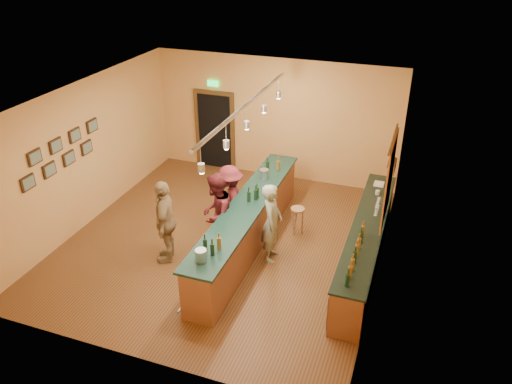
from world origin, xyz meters
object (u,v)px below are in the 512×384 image
(back_counter, at_px, (366,244))
(customer_a, at_px, (216,214))
(bartender, at_px, (272,223))
(customer_c, at_px, (230,201))
(customer_b, at_px, (165,221))
(tasting_bar, at_px, (248,222))
(bar_stool, at_px, (297,214))

(back_counter, xyz_separation_m, customer_a, (-2.97, -0.52, 0.39))
(back_counter, relative_size, bartender, 2.70)
(back_counter, distance_m, customer_c, 3.00)
(customer_c, bearing_deg, bartender, 38.50)
(customer_b, bearing_deg, tasting_bar, 104.40)
(tasting_bar, height_order, bartender, bartender)
(bartender, height_order, customer_a, customer_a)
(tasting_bar, height_order, bar_stool, tasting_bar)
(back_counter, xyz_separation_m, bar_stool, (-1.58, 0.68, -0.00))
(tasting_bar, distance_m, bartender, 0.68)
(back_counter, distance_m, bar_stool, 1.73)
(customer_a, bearing_deg, customer_b, -58.22)
(bartender, relative_size, customer_b, 0.95)
(customer_a, height_order, customer_b, customer_b)
(back_counter, height_order, bar_stool, back_counter)
(customer_a, xyz_separation_m, customer_b, (-0.84, -0.59, 0.00))
(customer_b, bearing_deg, bar_stool, 109.49)
(tasting_bar, bearing_deg, back_counter, 4.27)
(back_counter, relative_size, bar_stool, 7.22)
(back_counter, bearing_deg, bartender, -167.79)
(bartender, relative_size, customer_a, 0.96)
(customer_b, bearing_deg, customer_a, 105.85)
(tasting_bar, relative_size, customer_c, 3.14)
(bartender, distance_m, customer_b, 2.11)
(tasting_bar, relative_size, customer_b, 2.89)
(back_counter, relative_size, customer_a, 2.58)
(tasting_bar, bearing_deg, customer_c, 144.96)
(bartender, bearing_deg, back_counter, -88.61)
(tasting_bar, xyz_separation_m, customer_c, (-0.55, 0.38, 0.20))
(customer_a, xyz_separation_m, bar_stool, (1.39, 1.20, -0.40))
(back_counter, xyz_separation_m, tasting_bar, (-2.42, -0.18, 0.12))
(customer_c, xyz_separation_m, bar_stool, (1.39, 0.48, -0.33))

